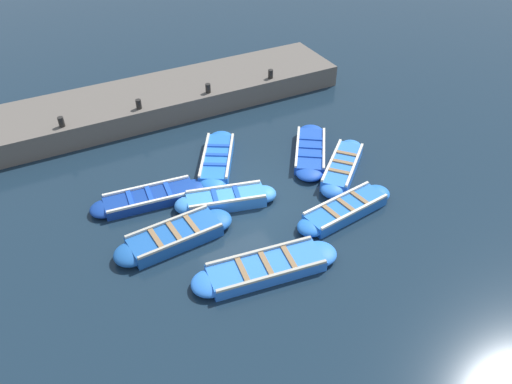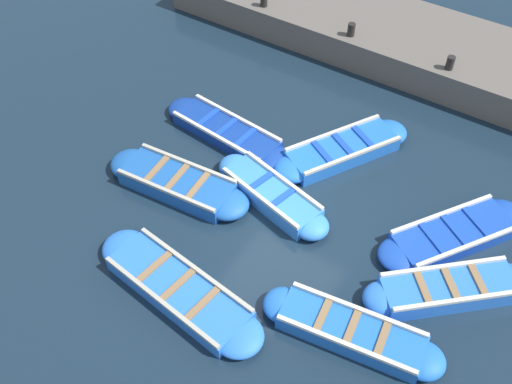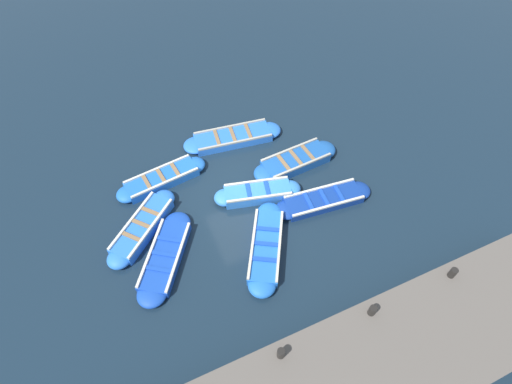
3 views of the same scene
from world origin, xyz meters
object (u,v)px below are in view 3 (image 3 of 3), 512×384
boat_drifting (323,200)px  bollard_south (453,273)px  boat_near_quay (266,247)px  boat_alongside (143,227)px  bollard_mid_north (281,353)px  bollard_mid_south (372,310)px  boat_tucked (233,138)px  boat_inner_gap (162,179)px  boat_bow_out (165,256)px  boat_centre (258,193)px  boat_far_corner (296,161)px

boat_drifting → bollard_south: size_ratio=10.43×
boat_drifting → bollard_south: bollard_south is taller
boat_near_quay → bollard_south: size_ratio=9.94×
boat_near_quay → bollard_south: bollard_south is taller
boat_alongside → bollard_mid_north: size_ratio=8.62×
boat_drifting → bollard_mid_south: bollard_mid_south is taller
boat_tucked → boat_near_quay: boat_near_quay is taller
boat_tucked → boat_inner_gap: bearing=-73.2°
boat_bow_out → boat_centre: boat_centre is taller
boat_tucked → bollard_mid_north: size_ratio=11.61×
boat_near_quay → boat_bow_out: (-0.99, -3.06, -0.02)m
boat_centre → bollard_mid_south: size_ratio=9.15×
boat_inner_gap → bollard_mid_north: bearing=8.5°
boat_tucked → bollard_south: (8.44, 3.38, 0.87)m
boat_near_quay → boat_drifting: boat_near_quay is taller
boat_centre → boat_far_corner: size_ratio=0.90×
boat_far_corner → bollard_mid_north: size_ratio=10.11×
boat_inner_gap → bollard_mid_north: 7.62m
boat_alongside → boat_inner_gap: bearing=146.9°
boat_far_corner → bollard_south: bearing=15.1°
boat_tucked → boat_bow_out: bearing=-44.0°
boat_inner_gap → bollard_mid_north: (7.49, 1.12, 0.86)m
boat_inner_gap → boat_far_corner: boat_far_corner is taller
boat_inner_gap → boat_drifting: (3.22, 4.93, -0.02)m
boat_near_quay → boat_centre: size_ratio=1.09×
boat_tucked → boat_near_quay: bearing=-9.9°
boat_tucked → boat_bow_out: 5.69m
boat_centre → bollard_mid_south: 5.60m
boat_centre → bollard_mid_north: size_ratio=9.15×
boat_near_quay → boat_far_corner: 3.89m
boat_tucked → boat_inner_gap: boat_inner_gap is taller
boat_inner_gap → boat_alongside: bearing=-33.1°
boat_drifting → boat_centre: boat_centre is taller
bollard_mid_south → boat_centre: bearing=-170.5°
boat_far_corner → bollard_mid_north: 7.35m
boat_bow_out → bollard_south: 8.57m
boat_tucked → boat_far_corner: size_ratio=1.15×
bollard_mid_south → boat_near_quay: bearing=-155.2°
boat_centre → boat_far_corner: boat_centre is taller
boat_centre → bollard_south: bearing=33.6°
boat_tucked → bollard_mid_south: bollard_mid_south is taller
boat_tucked → boat_alongside: boat_alongside is taller
boat_tucked → boat_far_corner: bearing=37.8°
boat_near_quay → bollard_mid_south: size_ratio=9.94×
boat_drifting → bollard_mid_north: bearing=-41.7°
boat_alongside → boat_drifting: (1.43, 6.09, -0.05)m
boat_near_quay → boat_bow_out: bearing=-107.9°
boat_near_quay → boat_bow_out: 3.22m
boat_drifting → bollard_south: 4.65m
boat_inner_gap → boat_alongside: size_ratio=1.16×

